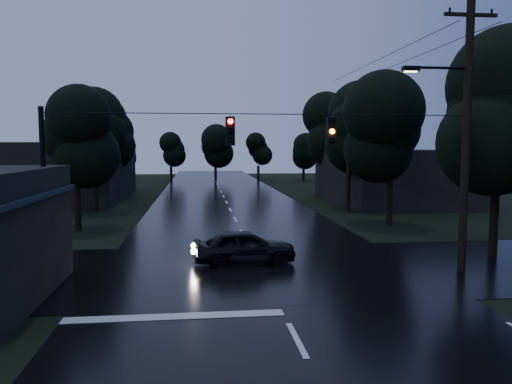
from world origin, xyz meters
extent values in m
cube|color=black|center=(0.00, 30.00, 0.00)|extent=(12.00, 120.00, 0.02)
cube|color=black|center=(0.00, 12.00, 0.00)|extent=(60.00, 9.00, 0.02)
cube|color=black|center=(-7.00, 9.00, 3.20)|extent=(0.30, 7.00, 0.15)
cylinder|color=black|center=(-7.20, 12.00, 1.50)|extent=(0.10, 0.10, 3.00)
cube|color=#F5B262|center=(-7.05, 7.50, 2.50)|extent=(0.06, 1.60, 0.50)
cube|color=#F5B262|center=(-7.05, 10.20, 2.50)|extent=(0.06, 1.20, 0.50)
cube|color=black|center=(14.00, 34.00, 2.20)|extent=(10.00, 14.00, 4.40)
cube|color=black|center=(-14.00, 40.00, 2.50)|extent=(10.00, 16.00, 5.00)
cylinder|color=black|center=(7.50, 11.00, 5.00)|extent=(0.30, 0.30, 10.00)
cube|color=black|center=(7.50, 11.00, 9.40)|extent=(2.00, 0.12, 0.12)
cylinder|color=black|center=(6.40, 11.00, 7.50)|extent=(2.20, 0.10, 0.10)
cube|color=black|center=(5.30, 11.00, 7.45)|extent=(0.60, 0.25, 0.18)
cube|color=#FFB266|center=(5.30, 11.00, 7.35)|extent=(0.45, 0.18, 0.03)
cylinder|color=black|center=(8.30, 28.00, 3.75)|extent=(0.30, 0.30, 7.50)
cube|color=black|center=(8.30, 28.00, 6.90)|extent=(2.00, 0.12, 0.12)
cylinder|color=black|center=(-7.50, 11.00, 3.00)|extent=(0.18, 0.18, 6.00)
cylinder|color=black|center=(0.00, 11.00, 5.80)|extent=(15.00, 0.03, 0.03)
cube|color=black|center=(-1.20, 11.00, 5.20)|extent=(0.32, 0.25, 1.00)
sphere|color=#FF0C07|center=(-1.20, 10.85, 5.20)|extent=(0.18, 0.18, 0.18)
cube|color=black|center=(2.40, 11.00, 5.20)|extent=(0.32, 0.25, 1.00)
sphere|color=orange|center=(2.40, 10.85, 5.20)|extent=(0.18, 0.18, 0.18)
cylinder|color=black|center=(10.00, 13.00, 1.40)|extent=(0.36, 0.36, 2.80)
sphere|color=black|center=(10.00, 13.00, 4.80)|extent=(4.48, 4.48, 4.48)
sphere|color=black|center=(10.00, 13.00, 6.00)|extent=(4.48, 4.48, 4.48)
sphere|color=black|center=(10.00, 13.00, 7.20)|extent=(4.48, 4.48, 4.48)
cylinder|color=black|center=(-9.00, 22.00, 1.22)|extent=(0.36, 0.36, 2.45)
sphere|color=black|center=(-9.00, 22.00, 4.20)|extent=(3.92, 3.92, 3.92)
sphere|color=black|center=(-9.00, 22.00, 5.25)|extent=(3.92, 3.92, 3.92)
sphere|color=black|center=(-9.00, 22.00, 6.30)|extent=(3.92, 3.92, 3.92)
cylinder|color=black|center=(-9.60, 30.00, 1.31)|extent=(0.36, 0.36, 2.62)
sphere|color=black|center=(-9.60, 30.00, 4.50)|extent=(4.20, 4.20, 4.20)
sphere|color=black|center=(-9.60, 30.00, 5.62)|extent=(4.20, 4.20, 4.20)
sphere|color=black|center=(-9.60, 30.00, 6.75)|extent=(4.20, 4.20, 4.20)
cylinder|color=black|center=(-10.20, 40.00, 1.40)|extent=(0.36, 0.36, 2.80)
sphere|color=black|center=(-10.20, 40.00, 4.80)|extent=(4.48, 4.48, 4.48)
sphere|color=black|center=(-10.20, 40.00, 6.00)|extent=(4.48, 4.48, 4.48)
sphere|color=black|center=(-10.20, 40.00, 7.20)|extent=(4.48, 4.48, 4.48)
cylinder|color=black|center=(9.00, 22.00, 1.31)|extent=(0.36, 0.36, 2.62)
sphere|color=black|center=(9.00, 22.00, 4.50)|extent=(4.20, 4.20, 4.20)
sphere|color=black|center=(9.00, 22.00, 5.62)|extent=(4.20, 4.20, 4.20)
sphere|color=black|center=(9.00, 22.00, 6.75)|extent=(4.20, 4.20, 4.20)
cylinder|color=black|center=(9.60, 30.00, 1.40)|extent=(0.36, 0.36, 2.80)
sphere|color=black|center=(9.60, 30.00, 4.80)|extent=(4.48, 4.48, 4.48)
sphere|color=black|center=(9.60, 30.00, 6.00)|extent=(4.48, 4.48, 4.48)
sphere|color=black|center=(9.60, 30.00, 7.20)|extent=(4.48, 4.48, 4.48)
cylinder|color=black|center=(10.20, 40.00, 1.49)|extent=(0.36, 0.36, 2.97)
sphere|color=black|center=(10.20, 40.00, 5.10)|extent=(4.76, 4.76, 4.76)
sphere|color=black|center=(10.20, 40.00, 6.38)|extent=(4.76, 4.76, 4.76)
sphere|color=black|center=(10.20, 40.00, 7.65)|extent=(4.76, 4.76, 4.76)
imported|color=black|center=(-0.51, 13.09, 0.69)|extent=(4.20, 1.98, 1.39)
camera|label=1|loc=(-2.32, -6.44, 4.66)|focal=35.00mm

